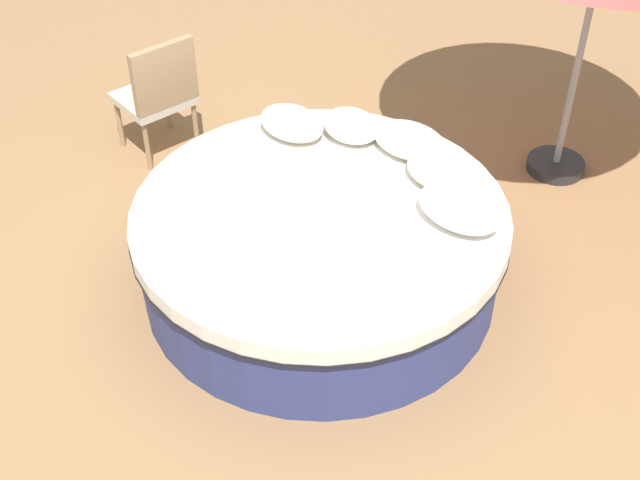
{
  "coord_description": "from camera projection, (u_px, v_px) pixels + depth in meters",
  "views": [
    {
      "loc": [
        -2.76,
        2.94,
        3.77
      ],
      "look_at": [
        0.0,
        0.0,
        0.37
      ],
      "focal_mm": 46.94,
      "sensor_mm": 36.0,
      "label": 1
    }
  ],
  "objects": [
    {
      "name": "patio_chair",
      "position": [
        159.0,
        91.0,
        6.32
      ],
      "size": [
        0.56,
        0.58,
        0.98
      ],
      "rotation": [
        0.0,
        0.0,
        4.59
      ],
      "color": "#997A56",
      "rests_on": "ground_plane"
    },
    {
      "name": "throw_pillow_2",
      "position": [
        410.0,
        140.0,
        5.56
      ],
      "size": [
        0.54,
        0.39,
        0.16
      ],
      "primitive_type": "ellipsoid",
      "color": "silver",
      "rests_on": "round_bed"
    },
    {
      "name": "throw_pillow_1",
      "position": [
        446.0,
        173.0,
        5.29
      ],
      "size": [
        0.55,
        0.39,
        0.14
      ],
      "primitive_type": "ellipsoid",
      "color": "beige",
      "rests_on": "round_bed"
    },
    {
      "name": "throw_pillow_3",
      "position": [
        351.0,
        126.0,
        5.66
      ],
      "size": [
        0.42,
        0.33,
        0.2
      ],
      "primitive_type": "ellipsoid",
      "color": "white",
      "rests_on": "round_bed"
    },
    {
      "name": "round_bed",
      "position": [
        320.0,
        246.0,
        5.31
      ],
      "size": [
        2.35,
        2.35,
        0.62
      ],
      "color": "navy",
      "rests_on": "ground_plane"
    },
    {
      "name": "throw_pillow_4",
      "position": [
        292.0,
        123.0,
        5.7
      ],
      "size": [
        0.5,
        0.36,
        0.18
      ],
      "primitive_type": "ellipsoid",
      "color": "silver",
      "rests_on": "round_bed"
    },
    {
      "name": "ground_plane",
      "position": [
        320.0,
        283.0,
        5.51
      ],
      "size": [
        16.0,
        16.0,
        0.0
      ],
      "primitive_type": "plane",
      "color": "olive"
    },
    {
      "name": "throw_pillow_0",
      "position": [
        460.0,
        208.0,
        4.96
      ],
      "size": [
        0.55,
        0.37,
        0.2
      ],
      "primitive_type": "ellipsoid",
      "color": "white",
      "rests_on": "round_bed"
    }
  ]
}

